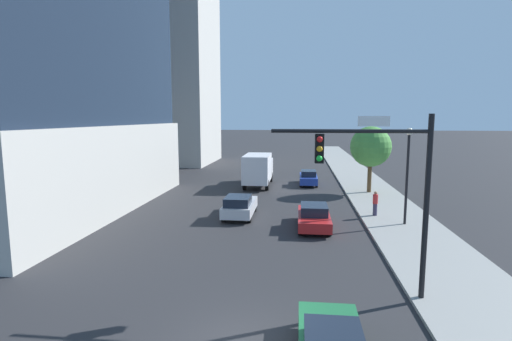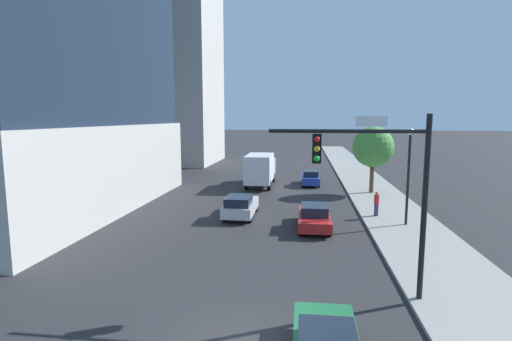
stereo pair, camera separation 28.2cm
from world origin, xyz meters
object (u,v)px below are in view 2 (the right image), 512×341
at_px(construction_building, 162,41).
at_px(box_truck, 260,168).
at_px(car_red, 314,217).
at_px(street_tree, 373,147).
at_px(car_silver, 240,206).
at_px(car_blue, 311,178).
at_px(traffic_light_pole, 377,174).
at_px(pedestrian_red_shirt, 377,203).
at_px(street_lamp, 409,162).

distance_m(construction_building, box_truck, 30.03).
bearing_deg(car_red, box_truck, 109.09).
xyz_separation_m(street_tree, car_silver, (-10.15, -9.40, -3.38)).
bearing_deg(car_blue, car_red, -90.00).
distance_m(traffic_light_pole, box_truck, 24.66).
relative_size(traffic_light_pole, car_silver, 1.48).
distance_m(street_tree, pedestrian_red_shirt, 9.16).
bearing_deg(car_silver, pedestrian_red_shirt, 5.48).
relative_size(car_silver, car_blue, 1.01).
relative_size(car_silver, box_truck, 0.63).
distance_m(street_lamp, street_tree, 10.52).
height_order(traffic_light_pole, pedestrian_red_shirt, traffic_light_pole).
bearing_deg(construction_building, pedestrian_red_shirt, -49.81).
bearing_deg(traffic_light_pole, street_lamp, 70.20).
bearing_deg(traffic_light_pole, pedestrian_red_shirt, 79.53).
xyz_separation_m(street_lamp, car_blue, (-5.63, 14.55, -3.28)).
relative_size(street_tree, car_silver, 1.28).
xyz_separation_m(car_red, pedestrian_red_shirt, (4.19, 2.97, 0.28)).
height_order(traffic_light_pole, street_tree, traffic_light_pole).
xyz_separation_m(construction_building, car_red, (21.56, -33.45, -16.97)).
bearing_deg(car_blue, street_tree, -37.66).
relative_size(car_blue, pedestrian_red_shirt, 2.72).
relative_size(car_red, pedestrian_red_shirt, 2.84).
bearing_deg(car_red, traffic_light_pole, -78.45).
bearing_deg(box_truck, traffic_light_pole, -73.84).
relative_size(car_red, car_silver, 1.04).
distance_m(traffic_light_pole, street_lamp, 11.00).
bearing_deg(street_lamp, box_truck, 128.60).
distance_m(car_red, car_blue, 15.54).
bearing_deg(street_lamp, street_tree, 92.11).
height_order(car_silver, box_truck, box_truck).
height_order(car_silver, pedestrian_red_shirt, pedestrian_red_shirt).
distance_m(traffic_light_pole, car_blue, 25.27).
height_order(street_lamp, box_truck, street_lamp).
height_order(construction_building, car_blue, construction_building).
distance_m(traffic_light_pole, car_silver, 13.89).
bearing_deg(box_truck, car_red, -70.91).
height_order(traffic_light_pole, box_truck, traffic_light_pole).
relative_size(car_red, car_blue, 1.05).
bearing_deg(car_red, construction_building, 122.81).
bearing_deg(car_red, street_lamp, 9.91).
distance_m(car_silver, pedestrian_red_shirt, 9.14).
xyz_separation_m(street_lamp, car_red, (-5.63, -0.98, -3.31)).
bearing_deg(construction_building, box_truck, -49.17).
bearing_deg(traffic_light_pole, car_red, 101.55).
height_order(street_tree, car_red, street_tree).
bearing_deg(pedestrian_red_shirt, car_blue, 108.42).
height_order(traffic_light_pole, street_lamp, traffic_light_pole).
xyz_separation_m(box_truck, pedestrian_red_shirt, (9.09, -11.21, -0.78)).
bearing_deg(construction_building, car_blue, -39.72).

